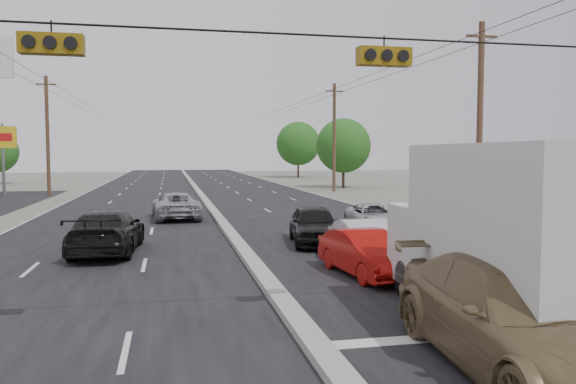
# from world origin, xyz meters

# --- Properties ---
(ground) EXTENTS (200.00, 200.00, 0.00)m
(ground) POSITION_xyz_m (0.00, 0.00, 0.00)
(ground) COLOR #606356
(ground) RESTS_ON ground
(road_surface) EXTENTS (20.00, 160.00, 0.02)m
(road_surface) POSITION_xyz_m (0.00, 30.00, 0.00)
(road_surface) COLOR black
(road_surface) RESTS_ON ground
(center_median) EXTENTS (0.50, 160.00, 0.20)m
(center_median) POSITION_xyz_m (0.00, 30.00, 0.10)
(center_median) COLOR gray
(center_median) RESTS_ON ground
(utility_pole_left_c) EXTENTS (1.60, 0.30, 10.00)m
(utility_pole_left_c) POSITION_xyz_m (-12.50, 40.00, 5.11)
(utility_pole_left_c) COLOR #422D1E
(utility_pole_left_c) RESTS_ON ground
(utility_pole_right_b) EXTENTS (1.60, 0.30, 10.00)m
(utility_pole_right_b) POSITION_xyz_m (12.50, 15.00, 5.11)
(utility_pole_right_b) COLOR #422D1E
(utility_pole_right_b) RESTS_ON ground
(utility_pole_right_c) EXTENTS (1.60, 0.30, 10.00)m
(utility_pole_right_c) POSITION_xyz_m (12.50, 40.00, 5.11)
(utility_pole_right_c) COLOR #422D1E
(utility_pole_right_c) RESTS_ON ground
(traffic_signals) EXTENTS (25.00, 0.30, 0.54)m
(traffic_signals) POSITION_xyz_m (1.40, 0.00, 5.49)
(traffic_signals) COLOR black
(traffic_signals) RESTS_ON ground
(pole_sign_far) EXTENTS (2.20, 0.25, 6.00)m
(pole_sign_far) POSITION_xyz_m (-16.00, 40.00, 4.41)
(pole_sign_far) COLOR slate
(pole_sign_far) RESTS_ON ground
(tree_right_mid) EXTENTS (5.60, 5.60, 7.14)m
(tree_right_mid) POSITION_xyz_m (15.00, 45.00, 4.34)
(tree_right_mid) COLOR #382619
(tree_right_mid) RESTS_ON ground
(tree_right_far) EXTENTS (6.40, 6.40, 8.16)m
(tree_right_far) POSITION_xyz_m (16.00, 70.00, 4.96)
(tree_right_far) COLOR #382619
(tree_right_far) RESTS_ON ground
(box_truck) EXTENTS (3.12, 7.61, 3.78)m
(box_truck) POSITION_xyz_m (4.06, -0.27, 1.94)
(box_truck) COLOR black
(box_truck) RESTS_ON ground
(tan_sedan) EXTENTS (2.87, 6.26, 1.77)m
(tan_sedan) POSITION_xyz_m (3.00, -2.22, 0.89)
(tan_sedan) COLOR brown
(tan_sedan) RESTS_ON ground
(red_sedan) EXTENTS (1.88, 4.16, 1.32)m
(red_sedan) POSITION_xyz_m (3.00, 5.06, 0.66)
(red_sedan) COLOR #9F0D09
(red_sedan) RESTS_ON ground
(queue_car_a) EXTENTS (2.38, 4.66, 1.52)m
(queue_car_a) POSITION_xyz_m (3.00, 10.95, 0.76)
(queue_car_a) COLOR black
(queue_car_a) RESTS_ON ground
(queue_car_b) EXTENTS (1.65, 4.42, 1.44)m
(queue_car_b) POSITION_xyz_m (3.54, 6.30, 0.72)
(queue_car_b) COLOR silver
(queue_car_b) RESTS_ON ground
(queue_car_c) EXTENTS (2.42, 4.56, 1.22)m
(queue_car_c) POSITION_xyz_m (6.70, 14.18, 0.61)
(queue_car_c) COLOR #A0A3A8
(queue_car_c) RESTS_ON ground
(queue_car_d) EXTENTS (2.32, 5.03, 1.43)m
(queue_car_d) POSITION_xyz_m (7.99, 6.15, 0.71)
(queue_car_d) COLOR #101650
(queue_car_d) RESTS_ON ground
(queue_car_e) EXTENTS (1.68, 4.00, 1.35)m
(queue_car_e) POSITION_xyz_m (9.60, 11.90, 0.68)
(queue_car_e) COLOR maroon
(queue_car_e) RESTS_ON ground
(oncoming_near) EXTENTS (2.55, 5.52, 1.56)m
(oncoming_near) POSITION_xyz_m (-4.79, 10.54, 0.78)
(oncoming_near) COLOR black
(oncoming_near) RESTS_ON ground
(oncoming_far) EXTENTS (2.73, 5.34, 1.44)m
(oncoming_far) POSITION_xyz_m (-2.25, 20.72, 0.72)
(oncoming_far) COLOR #97999E
(oncoming_far) RESTS_ON ground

